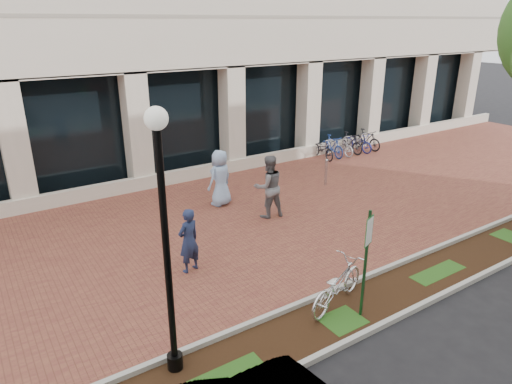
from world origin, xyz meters
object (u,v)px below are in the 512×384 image
parking_sign (367,251)px  locked_bicycle (337,285)px  lamppost (165,235)px  pedestrian_mid (268,187)px  pedestrian_left (189,241)px  pedestrian_right (220,178)px  bollard (326,172)px  bike_rack_cluster (345,144)px

parking_sign → locked_bicycle: (-0.19, 0.58, -1.02)m
lamppost → pedestrian_mid: (5.28, 4.68, -1.65)m
pedestrian_left → pedestrian_mid: 3.96m
locked_bicycle → lamppost: bearing=70.5°
parking_sign → pedestrian_mid: 5.58m
lamppost → pedestrian_mid: bearing=41.5°
locked_bicycle → pedestrian_right: size_ratio=1.03×
lamppost → locked_bicycle: bearing=-2.0°
parking_sign → bollard: size_ratio=2.36×
parking_sign → pedestrian_left: (-2.22, 3.68, -0.71)m
locked_bicycle → bike_rack_cluster: bearing=-62.0°
pedestrian_left → pedestrian_right: (2.78, 3.40, 0.12)m
bike_rack_cluster → pedestrian_mid: bearing=-148.1°
pedestrian_left → bike_rack_cluster: (10.70, 5.72, -0.37)m
parking_sign → pedestrian_left: parking_sign is taller
bollard → locked_bicycle: bearing=-129.8°
pedestrian_right → lamppost: bearing=38.1°
locked_bicycle → bollard: locked_bicycle is taller
lamppost → pedestrian_right: size_ratio=2.47×
parking_sign → locked_bicycle: size_ratio=1.23×
pedestrian_right → bollard: (4.29, -0.46, -0.43)m
lamppost → pedestrian_left: bearing=59.9°
pedestrian_mid → bike_rack_cluster: pedestrian_mid is taller
parking_sign → pedestrian_mid: bearing=54.8°
lamppost → pedestrian_left: (1.72, 2.97, -1.82)m
locked_bicycle → pedestrian_right: pedestrian_right is taller
pedestrian_mid → bollard: pedestrian_mid is taller
pedestrian_mid → parking_sign: bearing=84.3°
locked_bicycle → bollard: bearing=-57.4°
locked_bicycle → pedestrian_mid: 5.07m
parking_sign → locked_bicycle: parking_sign is taller
bollard → bike_rack_cluster: size_ratio=0.29×
bike_rack_cluster → lamppost: bearing=-142.5°
parking_sign → pedestrian_right: (0.56, 7.08, -0.59)m
locked_bicycle → pedestrian_right: bearing=-24.1°
pedestrian_left → pedestrian_right: pedestrian_right is taller
pedestrian_left → bollard: (7.06, 2.94, -0.31)m
pedestrian_left → bollard: size_ratio=1.62×
lamppost → pedestrian_mid: 7.25m
pedestrian_left → pedestrian_mid: size_ratio=0.83×
pedestrian_right → bike_rack_cluster: 8.27m
bollard → pedestrian_right: bearing=173.9°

